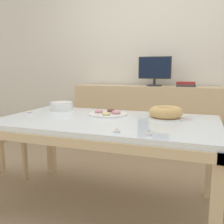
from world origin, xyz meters
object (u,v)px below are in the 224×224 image
Objects in this scene: tealight_centre at (30,112)px; tealight_near_front at (149,134)px; cake_chocolate_round at (166,113)px; tealight_near_cakes at (117,131)px; book_stack at (186,84)px; plate_stack at (62,106)px; pastry_platter at (108,113)px; computer_monitor at (155,71)px.

tealight_near_front is (1.15, -0.41, 0.00)m from tealight_centre.
tealight_near_front is (-0.02, -0.55, -0.04)m from cake_chocolate_round.
book_stack is at bearing 81.04° from tealight_near_cakes.
book_stack is 6.12× the size of tealight_near_front.
plate_stack reaches higher than tealight_centre.
book_stack reaches higher than tealight_near_cakes.
pastry_platter is at bearing 178.58° from cake_chocolate_round.
book_stack reaches higher than tealight_centre.
cake_chocolate_round is at bearing -1.42° from pastry_platter.
plate_stack is at bearing 170.05° from pastry_platter.
tealight_centre is at bearing -166.82° from pastry_platter.
computer_monitor reaches higher than plate_stack.
cake_chocolate_round reaches higher than tealight_near_front.
plate_stack is 5.25× the size of tealight_centre.
tealight_centre is 1.03m from tealight_near_cakes.
tealight_near_cakes is (0.95, -0.40, 0.00)m from tealight_centre.
computer_monitor is 1.89m from tealight_near_cakes.
computer_monitor is 1.42m from plate_stack.
book_stack is at bearing 48.42° from plate_stack.
computer_monitor is 1.92m from tealight_near_front.
computer_monitor is at bearing 60.79° from plate_stack.
tealight_near_front is at bearing -19.43° from tealight_centre.
tealight_near_cakes is at bearing -64.73° from pastry_platter.
book_stack is 1.62m from plate_stack.
tealight_near_front is at bearing -50.52° from pastry_platter.
cake_chocolate_round is at bearing 7.21° from tealight_centre.
cake_chocolate_round is (0.33, -1.30, -0.32)m from computer_monitor.
tealight_near_cakes is (-0.20, 0.00, 0.00)m from tealight_near_front.
book_stack reaches higher than cake_chocolate_round.
cake_chocolate_round reaches higher than tealight_centre.
pastry_platter is at bearing -113.34° from book_stack.
tealight_centre is at bearing -130.53° from book_stack.
pastry_platter is (-0.16, -1.29, -0.35)m from computer_monitor.
computer_monitor is 2.02× the size of plate_stack.
tealight_near_front and tealight_near_cakes have the same top height.
tealight_near_cakes is (0.78, -0.65, -0.03)m from plate_stack.
tealight_near_cakes is at bearing -22.93° from tealight_centre.
cake_chocolate_round reaches higher than tealight_near_cakes.
plate_stack is at bearing 55.05° from tealight_centre.
computer_monitor is 0.43m from book_stack.
cake_chocolate_round is 0.85× the size of pastry_platter.
pastry_platter reaches higher than tealight_centre.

